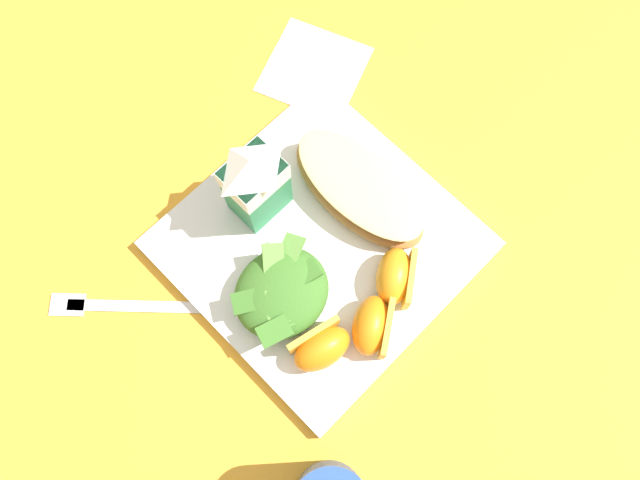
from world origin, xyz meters
TOP-DOWN VIEW (x-y plane):
  - ground at (0.00, 0.00)m, footprint 3.00×3.00m
  - white_plate at (0.00, 0.00)m, footprint 0.28×0.28m
  - cheesy_pizza_bread at (0.07, 0.01)m, footprint 0.08×0.17m
  - green_salad_pile at (-0.07, -0.01)m, footprint 0.11×0.09m
  - milk_carton at (-0.01, 0.08)m, footprint 0.06×0.05m
  - orange_wedge_front at (-0.08, -0.08)m, footprint 0.07×0.05m
  - orange_wedge_middle at (-0.03, -0.10)m, footprint 0.07×0.06m
  - orange_wedge_rear at (0.02, -0.08)m, footprint 0.07×0.06m
  - paper_napkin at (0.15, 0.16)m, footprint 0.14×0.14m
  - metal_fork at (-0.19, 0.10)m, footprint 0.14×0.15m

SIDE VIEW (x-z plane):
  - ground at x=0.00m, z-range 0.00..0.00m
  - paper_napkin at x=0.15m, z-range 0.00..0.00m
  - metal_fork at x=-0.19m, z-range 0.00..0.01m
  - white_plate at x=0.00m, z-range 0.00..0.02m
  - cheesy_pizza_bread at x=0.07m, z-range 0.02..0.05m
  - orange_wedge_front at x=-0.08m, z-range 0.02..0.06m
  - orange_wedge_middle at x=-0.03m, z-range 0.02..0.06m
  - orange_wedge_rear at x=0.02m, z-range 0.02..0.06m
  - green_salad_pile at x=-0.07m, z-range 0.01..0.06m
  - milk_carton at x=-0.01m, z-range 0.02..0.13m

